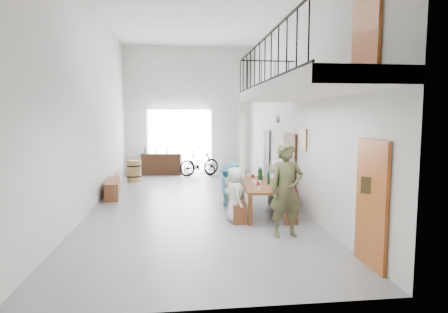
{
  "coord_description": "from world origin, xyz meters",
  "views": [
    {
      "loc": [
        -0.38,
        -10.55,
        2.45
      ],
      "look_at": [
        0.8,
        -0.5,
        1.4
      ],
      "focal_mm": 30.0,
      "sensor_mm": 36.0,
      "label": 1
    }
  ],
  "objects": [
    {
      "name": "host_standing",
      "position": [
        1.78,
        -3.19,
        0.97
      ],
      "size": [
        0.74,
        0.52,
        1.94
      ],
      "primitive_type": "imported",
      "rotation": [
        0.0,
        0.0,
        0.08
      ],
      "color": "#484929",
      "rests_on": "ground"
    },
    {
      "name": "potted_plant",
      "position": [
        2.45,
        0.88,
        0.2
      ],
      "size": [
        0.4,
        0.36,
        0.4
      ],
      "primitive_type": "imported",
      "rotation": [
        0.0,
        0.0,
        0.14
      ],
      "color": "#1A4717",
      "rests_on": "ground"
    },
    {
      "name": "guest_right_a",
      "position": [
        2.22,
        -1.98,
        0.53
      ],
      "size": [
        0.49,
        0.68,
        1.07
      ],
      "primitive_type": "imported",
      "rotation": [
        0.0,
        0.0,
        -1.16
      ],
      "color": "#A41C30",
      "rests_on": "ground"
    },
    {
      "name": "counter_bottles",
      "position": [
        -1.18,
        5.66,
        1.05
      ],
      "size": [
        1.47,
        0.23,
        0.28
      ],
      "color": "black",
      "rests_on": "serving_counter"
    },
    {
      "name": "guest_left_a",
      "position": [
        0.88,
        -2.03,
        0.65
      ],
      "size": [
        0.48,
        0.68,
        1.3
      ],
      "primitive_type": "imported",
      "rotation": [
        0.0,
        0.0,
        1.68
      ],
      "color": "silver",
      "rests_on": "ground"
    },
    {
      "name": "bench_inner",
      "position": [
        1.02,
        -1.35,
        0.22
      ],
      "size": [
        0.44,
        1.97,
        0.45
      ],
      "primitive_type": "cube",
      "rotation": [
        0.0,
        0.0,
        -0.07
      ],
      "color": "brown",
      "rests_on": "ground"
    },
    {
      "name": "floor",
      "position": [
        0.0,
        0.0,
        0.0
      ],
      "size": [
        12.0,
        12.0,
        0.0
      ],
      "primitive_type": "plane",
      "color": "slate",
      "rests_on": "ground"
    },
    {
      "name": "bicycle_far",
      "position": [
        0.41,
        5.13,
        0.55
      ],
      "size": [
        1.87,
        1.19,
        1.09
      ],
      "primitive_type": "imported",
      "rotation": [
        0.0,
        0.0,
        1.98
      ],
      "color": "black",
      "rests_on": "ground"
    },
    {
      "name": "guest_left_b",
      "position": [
        0.95,
        -1.58,
        0.69
      ],
      "size": [
        0.37,
        0.53,
        1.38
      ],
      "primitive_type": "imported",
      "rotation": [
        0.0,
        0.0,
        1.66
      ],
      "color": "teal",
      "rests_on": "ground"
    },
    {
      "name": "gateway_portal",
      "position": [
        -0.4,
        5.94,
        1.4
      ],
      "size": [
        2.8,
        0.08,
        2.8
      ],
      "primitive_type": "cube",
      "color": "white",
      "rests_on": "ground"
    },
    {
      "name": "guest_left_d",
      "position": [
        0.89,
        -0.39,
        0.57
      ],
      "size": [
        0.61,
        0.82,
        1.14
      ],
      "primitive_type": "imported",
      "rotation": [
        0.0,
        0.0,
        1.28
      ],
      "color": "teal",
      "rests_on": "ground"
    },
    {
      "name": "right_wall_decor",
      "position": [
        2.7,
        -1.87,
        1.74
      ],
      "size": [
        0.07,
        8.28,
        5.07
      ],
      "color": "#9C4D1F",
      "rests_on": "ground"
    },
    {
      "name": "tasting_table",
      "position": [
        1.68,
        -1.36,
        0.71
      ],
      "size": [
        1.18,
        2.49,
        0.79
      ],
      "rotation": [
        0.0,
        0.0,
        -0.08
      ],
      "color": "brown",
      "rests_on": "ground"
    },
    {
      "name": "bench_wall",
      "position": [
        2.3,
        -1.4,
        0.24
      ],
      "size": [
        0.58,
        2.12,
        0.48
      ],
      "primitive_type": "cube",
      "rotation": [
        0.0,
        0.0,
        -0.15
      ],
      "color": "brown",
      "rests_on": "ground"
    },
    {
      "name": "guest_left_c",
      "position": [
        0.98,
        -0.93,
        0.59
      ],
      "size": [
        0.6,
        0.68,
        1.17
      ],
      "primitive_type": "imported",
      "rotation": [
        0.0,
        0.0,
        1.88
      ],
      "color": "silver",
      "rests_on": "ground"
    },
    {
      "name": "tableware",
      "position": [
        1.65,
        -1.4,
        0.93
      ],
      "size": [
        0.57,
        1.62,
        0.35
      ],
      "color": "black",
      "rests_on": "tasting_table"
    },
    {
      "name": "oak_barrel",
      "position": [
        -2.16,
        4.04,
        0.4
      ],
      "size": [
        0.55,
        0.55,
        0.81
      ],
      "color": "olive",
      "rests_on": "ground"
    },
    {
      "name": "balcony",
      "position": [
        1.98,
        -3.13,
        2.96
      ],
      "size": [
        1.52,
        5.62,
        4.0
      ],
      "color": "white",
      "rests_on": "ground"
    },
    {
      "name": "guest_right_c",
      "position": [
        2.21,
        -0.57,
        0.65
      ],
      "size": [
        0.48,
        0.67,
        1.29
      ],
      "primitive_type": "imported",
      "rotation": [
        0.0,
        0.0,
        -1.46
      ],
      "color": "silver",
      "rests_on": "ground"
    },
    {
      "name": "room_walls",
      "position": [
        0.0,
        0.0,
        3.55
      ],
      "size": [
        12.0,
        12.0,
        12.0
      ],
      "color": "white",
      "rests_on": "ground"
    },
    {
      "name": "guest_right_b",
      "position": [
        2.23,
        -1.29,
        0.65
      ],
      "size": [
        0.74,
        1.27,
        1.31
      ],
      "primitive_type": "imported",
      "rotation": [
        0.0,
        0.0,
        -1.88
      ],
      "color": "black",
      "rests_on": "ground"
    },
    {
      "name": "serving_counter",
      "position": [
        -1.18,
        5.65,
        0.45
      ],
      "size": [
        1.77,
        0.75,
        0.91
      ],
      "primitive_type": "cube",
      "rotation": [
        0.0,
        0.0,
        -0.16
      ],
      "color": "#391D11",
      "rests_on": "ground"
    },
    {
      "name": "bicycle_near",
      "position": [
        0.41,
        5.35,
        0.4
      ],
      "size": [
        1.58,
        1.2,
        0.8
      ],
      "primitive_type": "imported",
      "rotation": [
        0.0,
        0.0,
        1.06
      ],
      "color": "black",
      "rests_on": "ground"
    },
    {
      "name": "side_bench",
      "position": [
        -2.5,
        1.29,
        0.26
      ],
      "size": [
        0.62,
        1.86,
        0.51
      ],
      "primitive_type": "cube",
      "rotation": [
        0.0,
        0.0,
        0.12
      ],
      "color": "brown",
      "rests_on": "ground"
    }
  ]
}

